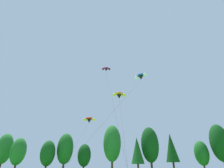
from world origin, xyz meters
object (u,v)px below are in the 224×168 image
Objects in this scene: parafoil_kite_mid_magenta at (106,69)px; parafoil_kite_far_red_yellow at (89,120)px; parafoil_kite_low_orange at (119,95)px; parafoil_kite_high_blue_white at (141,76)px.

parafoil_kite_mid_magenta is 1.05× the size of parafoil_kite_far_red_yellow.
parafoil_kite_mid_magenta is at bearing -41.31° from parafoil_kite_far_red_yellow.
parafoil_kite_low_orange is (6.09, -13.34, 0.96)m from parafoil_kite_far_red_yellow.
parafoil_kite_low_orange is at bearing -137.77° from parafoil_kite_high_blue_white.
parafoil_kite_mid_magenta is (-7.12, 5.62, 4.86)m from parafoil_kite_high_blue_white.
parafoil_kite_high_blue_white is 15.70m from parafoil_kite_far_red_yellow.
parafoil_kite_low_orange is at bearing -65.45° from parafoil_kite_far_red_yellow.
parafoil_kite_far_red_yellow is (-10.92, 8.96, -6.87)m from parafoil_kite_high_blue_white.
parafoil_kite_high_blue_white reaches higher than parafoil_kite_far_red_yellow.
parafoil_kite_high_blue_white is 0.85× the size of parafoil_kite_far_red_yellow.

